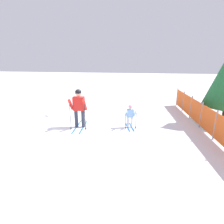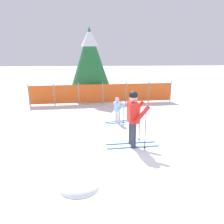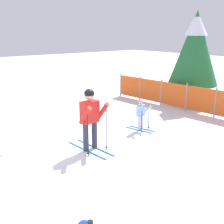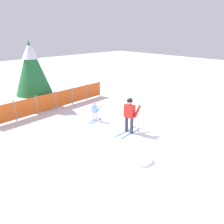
# 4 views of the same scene
# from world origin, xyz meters

# --- Properties ---
(ground_plane) EXTENTS (60.00, 60.00, 0.00)m
(ground_plane) POSITION_xyz_m (0.00, 0.00, 0.00)
(ground_plane) COLOR white
(skier_adult) EXTENTS (1.60, 0.73, 1.67)m
(skier_adult) POSITION_xyz_m (0.11, 0.19, 0.99)
(skier_adult) COLOR #1966B2
(skier_adult) RESTS_ON ground_plane
(skier_child) EXTENTS (0.99, 0.52, 1.02)m
(skier_child) POSITION_xyz_m (-0.18, 2.35, 0.59)
(skier_child) COLOR #1966B2
(skier_child) RESTS_ON ground_plane
(safety_fence) EXTENTS (7.45, 0.63, 1.13)m
(safety_fence) POSITION_xyz_m (-0.70, 5.37, 0.56)
(safety_fence) COLOR gray
(safety_fence) RESTS_ON ground_plane
(conifer_far) EXTENTS (2.12, 2.12, 3.94)m
(conifer_far) POSITION_xyz_m (-1.36, 6.63, 2.44)
(conifer_far) COLOR #4C3823
(conifer_far) RESTS_ON ground_plane
(snow_mound) EXTENTS (0.86, 0.73, 0.34)m
(snow_mound) POSITION_xyz_m (-1.34, -1.82, 0.00)
(snow_mound) COLOR white
(snow_mound) RESTS_ON ground_plane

